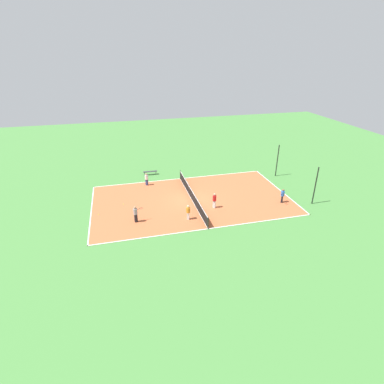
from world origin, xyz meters
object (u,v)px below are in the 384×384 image
(tennis_net, at_px, (192,195))
(player_near_blue, at_px, (283,195))
(tennis_ball_right_alley, at_px, (99,214))
(player_coach_red, at_px, (214,200))
(player_baseline_gray, at_px, (136,213))
(bench, at_px, (150,172))
(fence_post_back_left, at_px, (277,161))
(fence_post_back_right, at_px, (315,186))
(tennis_ball_midcourt, at_px, (124,204))
(player_near_white, at_px, (147,179))
(player_center_orange, at_px, (188,211))

(tennis_net, xyz_separation_m, player_near_blue, (2.84, 8.73, 0.30))
(tennis_ball_right_alley, bearing_deg, player_near_blue, 83.75)
(player_coach_red, relative_size, player_baseline_gray, 0.98)
(tennis_net, bearing_deg, bench, -157.14)
(fence_post_back_left, xyz_separation_m, fence_post_back_right, (7.59, 0.00, 0.00))
(player_coach_red, bearing_deg, tennis_ball_right_alley, -136.66)
(tennis_net, bearing_deg, tennis_ball_midcourt, -95.43)
(player_near_white, bearing_deg, tennis_net, 171.76)
(player_center_orange, height_order, fence_post_back_right, fence_post_back_right)
(bench, bearing_deg, player_near_white, -104.09)
(player_baseline_gray, relative_size, player_center_orange, 1.10)
(player_baseline_gray, relative_size, tennis_ball_midcourt, 23.35)
(tennis_net, xyz_separation_m, player_near_white, (-4.85, -4.13, 0.26))
(player_baseline_gray, relative_size, fence_post_back_left, 0.40)
(player_near_white, bearing_deg, fence_post_back_left, -142.46)
(player_near_white, distance_m, fence_post_back_right, 17.99)
(fence_post_back_left, height_order, fence_post_back_right, same)
(bench, height_order, tennis_ball_midcourt, bench)
(player_center_orange, bearing_deg, fence_post_back_left, 140.32)
(tennis_ball_midcourt, bearing_deg, tennis_ball_right_alley, -57.34)
(bench, xyz_separation_m, player_near_blue, (10.78, 12.07, 0.47))
(fence_post_back_left, bearing_deg, player_center_orange, -59.73)
(player_baseline_gray, relative_size, player_near_blue, 1.07)
(player_center_orange, relative_size, fence_post_back_left, 0.37)
(fence_post_back_left, bearing_deg, fence_post_back_right, 0.00)
(player_baseline_gray, xyz_separation_m, fence_post_back_left, (-6.83, 17.60, 1.04))
(tennis_ball_right_alley, bearing_deg, tennis_ball_midcourt, 122.66)
(tennis_net, height_order, player_baseline_gray, player_baseline_gray)
(player_baseline_gray, xyz_separation_m, tennis_ball_right_alley, (-2.18, -3.35, -0.87))
(player_near_white, bearing_deg, player_near_blue, -169.53)
(player_baseline_gray, relative_size, tennis_ball_right_alley, 23.35)
(tennis_net, xyz_separation_m, fence_post_back_left, (-3.79, 11.61, 1.40))
(bench, xyz_separation_m, tennis_ball_midcourt, (7.28, -3.60, -0.33))
(tennis_net, relative_size, player_near_white, 7.92)
(bench, relative_size, fence_post_back_left, 0.43)
(tennis_net, height_order, fence_post_back_right, fence_post_back_right)
(player_near_white, relative_size, tennis_ball_midcourt, 21.21)
(player_near_blue, bearing_deg, fence_post_back_right, 105.22)
(bench, xyz_separation_m, player_center_orange, (11.69, 2.04, 0.44))
(player_near_blue, distance_m, fence_post_back_right, 3.24)
(player_baseline_gray, bearing_deg, player_near_white, 56.41)
(bench, xyz_separation_m, player_near_white, (3.09, -0.78, 0.44))
(tennis_ball_midcourt, xyz_separation_m, fence_post_back_left, (-3.13, 18.57, 1.91))
(player_baseline_gray, bearing_deg, player_near_blue, -19.59)
(player_center_orange, height_order, fence_post_back_left, fence_post_back_left)
(player_coach_red, relative_size, tennis_ball_midcourt, 22.88)
(bench, height_order, tennis_ball_right_alley, bench)
(tennis_net, height_order, tennis_ball_midcourt, tennis_net)
(player_near_white, distance_m, tennis_ball_midcourt, 5.11)
(fence_post_back_right, bearing_deg, player_near_blue, -108.25)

